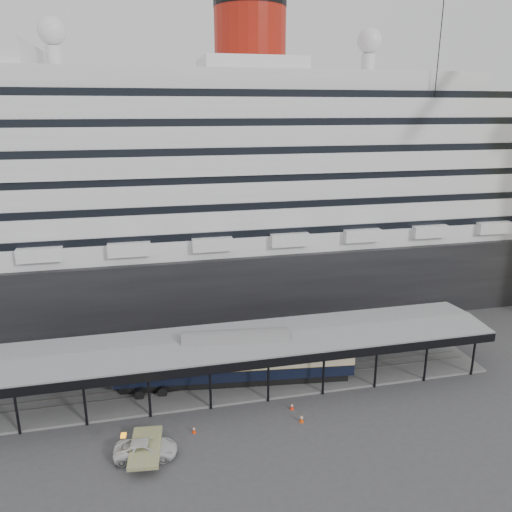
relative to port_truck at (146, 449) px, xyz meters
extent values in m
plane|color=#3B3B3E|center=(9.19, 4.82, -0.73)|extent=(200.00, 200.00, 0.00)
cube|color=black|center=(9.19, 36.82, 4.27)|extent=(130.00, 30.00, 10.00)
cylinder|color=#9C180C|center=(17.19, 36.82, 36.67)|extent=(10.00, 10.00, 9.00)
sphere|color=silver|center=(-8.81, 36.82, 36.97)|extent=(3.60, 3.60, 3.60)
sphere|color=silver|center=(35.19, 36.82, 36.97)|extent=(3.60, 3.60, 3.60)
cube|color=slate|center=(9.19, 9.82, -0.61)|extent=(56.00, 8.00, 0.24)
cube|color=slate|center=(9.19, 9.10, -0.45)|extent=(54.00, 0.08, 0.10)
cube|color=slate|center=(9.19, 10.54, -0.45)|extent=(54.00, 0.08, 0.10)
cube|color=black|center=(9.19, 5.32, 3.72)|extent=(56.00, 0.18, 0.90)
cube|color=black|center=(9.19, 14.32, 3.72)|extent=(56.00, 0.18, 0.90)
cube|color=slate|center=(9.19, 9.82, 4.45)|extent=(56.00, 9.00, 0.24)
cylinder|color=black|center=(39.45, 25.07, 22.88)|extent=(0.12, 0.12, 47.21)
imported|color=silver|center=(0.00, 0.00, 0.00)|extent=(5.47, 2.98, 1.46)
cube|color=black|center=(9.55, 9.82, -0.09)|extent=(23.96, 5.51, 0.79)
cube|color=black|center=(9.55, 9.82, 0.93)|extent=(25.14, 6.09, 1.25)
cube|color=beige|center=(9.55, 9.82, 2.29)|extent=(25.14, 6.13, 1.47)
cube|color=black|center=(9.55, 9.82, 3.25)|extent=(25.14, 6.09, 0.45)
cube|color=#ED3A0D|center=(4.28, 2.32, -0.71)|extent=(0.42, 0.42, 0.03)
cone|color=#ED3A0D|center=(4.28, 2.32, -0.38)|extent=(0.36, 0.36, 0.65)
cylinder|color=white|center=(4.28, 2.32, -0.32)|extent=(0.21, 0.21, 0.13)
cube|color=#E1490C|center=(14.26, 1.66, -0.71)|extent=(0.48, 0.48, 0.03)
cone|color=#E1490C|center=(14.26, 1.66, -0.32)|extent=(0.40, 0.40, 0.77)
cylinder|color=white|center=(14.26, 1.66, -0.25)|extent=(0.25, 0.25, 0.15)
cube|color=#F2300D|center=(13.99, 3.83, -0.71)|extent=(0.46, 0.46, 0.03)
cone|color=#F2300D|center=(13.99, 3.83, -0.37)|extent=(0.39, 0.39, 0.67)
cylinder|color=white|center=(13.99, 3.83, -0.31)|extent=(0.21, 0.21, 0.13)
camera|label=1|loc=(0.99, -36.62, 27.43)|focal=35.00mm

